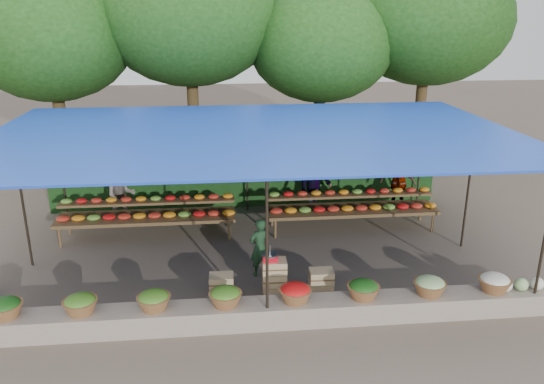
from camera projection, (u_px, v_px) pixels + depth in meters
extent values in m
plane|color=brown|center=(255.00, 255.00, 11.85)|extent=(60.00, 60.00, 0.00)
cube|color=slate|center=(266.00, 313.00, 9.19)|extent=(10.60, 0.55, 0.40)
cylinder|color=black|center=(267.00, 254.00, 8.67)|extent=(0.05, 0.05, 2.80)
cylinder|color=black|center=(544.00, 242.00, 9.13)|extent=(0.05, 0.05, 2.80)
cylinder|color=black|center=(23.00, 204.00, 10.93)|extent=(0.05, 0.05, 2.80)
cylinder|color=black|center=(468.00, 189.00, 11.86)|extent=(0.05, 0.05, 2.80)
cylinder|color=black|center=(61.00, 166.00, 13.66)|extent=(0.05, 0.05, 2.80)
cylinder|color=black|center=(247.00, 161.00, 14.13)|extent=(0.05, 0.05, 2.80)
cylinder|color=black|center=(421.00, 156.00, 14.59)|extent=(0.05, 0.05, 2.80)
cube|color=#183EBA|center=(254.00, 132.00, 10.94)|extent=(10.80, 6.60, 0.04)
cube|color=#183EBA|center=(262.00, 167.00, 9.12)|extent=(10.80, 2.19, 0.26)
cube|color=#183EBA|center=(248.00, 122.00, 12.89)|extent=(10.80, 2.19, 0.26)
cylinder|color=#A4A4AA|center=(250.00, 152.00, 12.51)|extent=(9.60, 0.01, 0.01)
ellipsoid|color=yellow|center=(55.00, 169.00, 12.17)|extent=(0.23, 0.17, 0.30)
ellipsoid|color=yellow|center=(84.00, 168.00, 12.23)|extent=(0.23, 0.17, 0.30)
ellipsoid|color=yellow|center=(112.00, 167.00, 12.29)|extent=(0.23, 0.17, 0.30)
ellipsoid|color=yellow|center=(140.00, 166.00, 12.36)|extent=(0.23, 0.17, 0.30)
ellipsoid|color=yellow|center=(168.00, 166.00, 12.42)|extent=(0.23, 0.17, 0.30)
ellipsoid|color=yellow|center=(196.00, 165.00, 12.48)|extent=(0.23, 0.17, 0.30)
ellipsoid|color=yellow|center=(223.00, 164.00, 12.54)|extent=(0.23, 0.17, 0.30)
ellipsoid|color=yellow|center=(250.00, 163.00, 12.60)|extent=(0.23, 0.17, 0.30)
ellipsoid|color=yellow|center=(277.00, 163.00, 12.67)|extent=(0.23, 0.17, 0.30)
ellipsoid|color=yellow|center=(304.00, 162.00, 12.73)|extent=(0.23, 0.17, 0.30)
ellipsoid|color=yellow|center=(330.00, 161.00, 12.79)|extent=(0.23, 0.17, 0.30)
ellipsoid|color=yellow|center=(356.00, 160.00, 12.85)|extent=(0.23, 0.17, 0.30)
ellipsoid|color=yellow|center=(382.00, 160.00, 12.91)|extent=(0.23, 0.17, 0.30)
ellipsoid|color=yellow|center=(407.00, 159.00, 12.98)|extent=(0.23, 0.17, 0.30)
ellipsoid|color=yellow|center=(433.00, 158.00, 13.04)|extent=(0.23, 0.17, 0.30)
ellipsoid|color=#1B4F15|center=(4.00, 305.00, 8.64)|extent=(0.52, 0.52, 0.23)
ellipsoid|color=#40741F|center=(80.00, 301.00, 8.76)|extent=(0.52, 0.52, 0.23)
ellipsoid|color=#40741F|center=(154.00, 298.00, 8.87)|extent=(0.52, 0.52, 0.23)
ellipsoid|color=#40741F|center=(225.00, 294.00, 8.99)|extent=(0.52, 0.52, 0.23)
ellipsoid|color=red|center=(295.00, 290.00, 9.11)|extent=(0.52, 0.52, 0.23)
ellipsoid|color=#1B4F15|center=(363.00, 287.00, 9.22)|extent=(0.52, 0.52, 0.23)
ellipsoid|color=#8FBC75|center=(430.00, 283.00, 9.34)|extent=(0.52, 0.52, 0.23)
ellipsoid|color=beige|center=(495.00, 280.00, 9.45)|extent=(0.52, 0.52, 0.23)
cube|color=#1E4819|center=(246.00, 163.00, 14.41)|extent=(10.60, 0.06, 2.50)
cylinder|color=#362713|center=(61.00, 122.00, 16.14)|extent=(0.36, 0.36, 3.97)
ellipsoid|color=#12350E|center=(50.00, 37.00, 15.34)|extent=(4.77, 4.77, 3.69)
cylinder|color=#362713|center=(193.00, 109.00, 16.82)|extent=(0.36, 0.36, 4.48)
ellipsoid|color=#12350E|center=(189.00, 16.00, 15.92)|extent=(5.39, 5.39, 4.17)
cylinder|color=#362713|center=(319.00, 120.00, 17.05)|extent=(0.36, 0.36, 3.71)
ellipsoid|color=#12350E|center=(321.00, 46.00, 16.30)|extent=(4.47, 4.47, 3.45)
cylinder|color=#362713|center=(420.00, 106.00, 17.66)|extent=(0.36, 0.36, 4.35)
ellipsoid|color=#12350E|center=(428.00, 21.00, 16.78)|extent=(5.24, 5.24, 4.05)
cube|color=#4B381E|center=(147.00, 217.00, 12.67)|extent=(4.20, 0.95, 0.08)
cube|color=#4B381E|center=(148.00, 202.00, 12.86)|extent=(4.20, 0.35, 0.06)
cylinder|color=#4B381E|center=(60.00, 237.00, 12.19)|extent=(0.06, 0.06, 0.50)
cylinder|color=#4B381E|center=(229.00, 230.00, 12.56)|extent=(0.06, 0.06, 0.50)
cylinder|color=#4B381E|center=(69.00, 224.00, 12.94)|extent=(0.06, 0.06, 0.50)
cylinder|color=#4B381E|center=(228.00, 218.00, 13.31)|extent=(0.06, 0.06, 0.50)
ellipsoid|color=red|center=(63.00, 219.00, 12.31)|extent=(0.31, 0.26, 0.13)
ellipsoid|color=#64A031|center=(66.00, 201.00, 12.65)|extent=(0.26, 0.22, 0.12)
ellipsoid|color=orange|center=(78.00, 218.00, 12.35)|extent=(0.31, 0.26, 0.13)
ellipsoid|color=red|center=(81.00, 201.00, 12.68)|extent=(0.26, 0.22, 0.12)
ellipsoid|color=#64A031|center=(94.00, 218.00, 12.38)|extent=(0.31, 0.26, 0.13)
ellipsoid|color=red|center=(96.00, 200.00, 12.72)|extent=(0.26, 0.22, 0.12)
ellipsoid|color=red|center=(109.00, 217.00, 12.41)|extent=(0.31, 0.26, 0.13)
ellipsoid|color=orange|center=(111.00, 200.00, 12.75)|extent=(0.26, 0.22, 0.12)
ellipsoid|color=red|center=(124.00, 216.00, 12.45)|extent=(0.31, 0.26, 0.13)
ellipsoid|color=red|center=(126.00, 199.00, 12.78)|extent=(0.26, 0.22, 0.12)
ellipsoid|color=orange|center=(139.00, 216.00, 12.48)|extent=(0.31, 0.26, 0.13)
ellipsoid|color=orange|center=(141.00, 199.00, 12.82)|extent=(0.26, 0.22, 0.12)
ellipsoid|color=red|center=(154.00, 215.00, 12.52)|extent=(0.31, 0.26, 0.13)
ellipsoid|color=#64A031|center=(156.00, 198.00, 12.85)|extent=(0.26, 0.22, 0.12)
ellipsoid|color=orange|center=(169.00, 215.00, 12.55)|extent=(0.31, 0.26, 0.13)
ellipsoid|color=red|center=(170.00, 198.00, 12.89)|extent=(0.26, 0.22, 0.12)
ellipsoid|color=#64A031|center=(184.00, 214.00, 12.58)|extent=(0.31, 0.26, 0.13)
ellipsoid|color=red|center=(185.00, 197.00, 12.92)|extent=(0.26, 0.22, 0.12)
ellipsoid|color=red|center=(199.00, 214.00, 12.62)|extent=(0.31, 0.26, 0.13)
ellipsoid|color=orange|center=(199.00, 197.00, 12.95)|extent=(0.26, 0.22, 0.12)
ellipsoid|color=red|center=(214.00, 213.00, 12.65)|extent=(0.31, 0.26, 0.13)
ellipsoid|color=red|center=(214.00, 196.00, 12.99)|extent=(0.26, 0.22, 0.12)
ellipsoid|color=orange|center=(229.00, 213.00, 12.68)|extent=(0.31, 0.26, 0.13)
ellipsoid|color=orange|center=(228.00, 196.00, 13.02)|extent=(0.26, 0.22, 0.12)
cube|color=#4B381E|center=(352.00, 210.00, 13.15)|extent=(4.20, 0.95, 0.08)
cube|color=#4B381E|center=(349.00, 195.00, 13.34)|extent=(4.20, 0.35, 0.06)
cylinder|color=#4B381E|center=(275.00, 228.00, 12.67)|extent=(0.06, 0.06, 0.50)
cylinder|color=#4B381E|center=(433.00, 222.00, 13.04)|extent=(0.06, 0.06, 0.50)
cylinder|color=#4B381E|center=(272.00, 216.00, 13.42)|extent=(0.06, 0.06, 0.50)
cylinder|color=#4B381E|center=(421.00, 211.00, 13.80)|extent=(0.06, 0.06, 0.50)
ellipsoid|color=red|center=(276.00, 211.00, 12.79)|extent=(0.31, 0.26, 0.13)
ellipsoid|color=#64A031|center=(274.00, 194.00, 13.13)|extent=(0.26, 0.22, 0.12)
ellipsoid|color=orange|center=(291.00, 210.00, 12.83)|extent=(0.31, 0.26, 0.13)
ellipsoid|color=red|center=(288.00, 194.00, 13.17)|extent=(0.26, 0.22, 0.12)
ellipsoid|color=#64A031|center=(305.00, 210.00, 12.86)|extent=(0.31, 0.26, 0.13)
ellipsoid|color=red|center=(302.00, 193.00, 13.20)|extent=(0.26, 0.22, 0.12)
ellipsoid|color=red|center=(319.00, 209.00, 12.90)|extent=(0.31, 0.26, 0.13)
ellipsoid|color=orange|center=(316.00, 193.00, 13.23)|extent=(0.26, 0.22, 0.12)
ellipsoid|color=red|center=(333.00, 209.00, 12.93)|extent=(0.31, 0.26, 0.13)
ellipsoid|color=red|center=(330.00, 192.00, 13.27)|extent=(0.26, 0.22, 0.12)
ellipsoid|color=orange|center=(347.00, 208.00, 12.96)|extent=(0.31, 0.26, 0.13)
ellipsoid|color=orange|center=(344.00, 192.00, 13.30)|extent=(0.26, 0.22, 0.12)
ellipsoid|color=red|center=(361.00, 208.00, 13.00)|extent=(0.31, 0.26, 0.13)
ellipsoid|color=#64A031|center=(357.00, 192.00, 13.33)|extent=(0.26, 0.22, 0.12)
ellipsoid|color=orange|center=(375.00, 207.00, 13.03)|extent=(0.31, 0.26, 0.13)
ellipsoid|color=red|center=(371.00, 191.00, 13.37)|extent=(0.26, 0.22, 0.12)
ellipsoid|color=#64A031|center=(389.00, 207.00, 13.06)|extent=(0.31, 0.26, 0.13)
ellipsoid|color=red|center=(384.00, 191.00, 13.40)|extent=(0.26, 0.22, 0.12)
ellipsoid|color=red|center=(403.00, 206.00, 13.10)|extent=(0.31, 0.26, 0.13)
ellipsoid|color=orange|center=(398.00, 190.00, 13.44)|extent=(0.26, 0.22, 0.12)
ellipsoid|color=red|center=(416.00, 206.00, 13.13)|extent=(0.31, 0.26, 0.13)
ellipsoid|color=red|center=(411.00, 190.00, 13.47)|extent=(0.26, 0.22, 0.12)
ellipsoid|color=orange|center=(430.00, 205.00, 13.17)|extent=(0.31, 0.26, 0.13)
ellipsoid|color=orange|center=(424.00, 189.00, 13.50)|extent=(0.26, 0.22, 0.12)
cube|color=#A27C5C|center=(222.00, 294.00, 9.98)|extent=(0.46, 0.35, 0.25)
cube|color=#A27C5C|center=(221.00, 281.00, 9.90)|extent=(0.46, 0.35, 0.25)
cube|color=#A27C5C|center=(274.00, 291.00, 10.08)|extent=(0.46, 0.35, 0.25)
cube|color=#A27C5C|center=(274.00, 279.00, 10.00)|extent=(0.46, 0.35, 0.25)
cube|color=#A27C5C|center=(275.00, 266.00, 9.91)|extent=(0.46, 0.35, 0.25)
cube|color=#A27C5C|center=(321.00, 288.00, 10.17)|extent=(0.46, 0.35, 0.25)
cube|color=#A27C5C|center=(321.00, 276.00, 10.08)|extent=(0.46, 0.35, 0.25)
cube|color=red|center=(270.00, 258.00, 9.85)|extent=(0.27, 0.23, 0.11)
cylinder|color=#A4A4AA|center=(270.00, 254.00, 9.83)|extent=(0.29, 0.29, 0.03)
cylinder|color=#A4A4AA|center=(270.00, 250.00, 9.80)|extent=(0.03, 0.03, 0.20)
imported|color=#19371E|center=(260.00, 248.00, 10.77)|extent=(0.53, 0.44, 1.23)
imported|color=slate|center=(121.00, 195.00, 13.46)|extent=(0.80, 0.67, 1.48)
imported|color=slate|center=(316.00, 180.00, 14.03)|extent=(1.37, 1.32, 1.87)
imported|color=slate|center=(398.00, 183.00, 14.21)|extent=(1.02, 0.74, 1.60)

